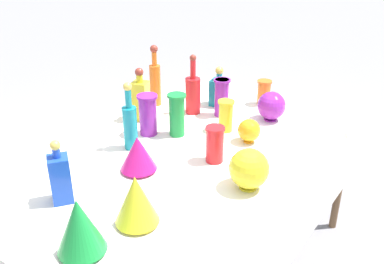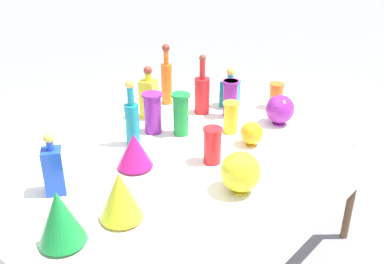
{
  "view_description": "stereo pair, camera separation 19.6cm",
  "coord_description": "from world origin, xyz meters",
  "px_view_note": "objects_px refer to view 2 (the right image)",
  "views": [
    {
      "loc": [
        -1.44,
        -1.02,
        1.72
      ],
      "look_at": [
        0.0,
        0.0,
        0.86
      ],
      "focal_mm": 40.0,
      "sensor_mm": 36.0,
      "label": 1
    },
    {
      "loc": [
        -1.32,
        -1.17,
        1.72
      ],
      "look_at": [
        0.0,
        0.0,
        0.86
      ],
      "focal_mm": 40.0,
      "sensor_mm": 36.0,
      "label": 2
    }
  ],
  "objects_px": {
    "square_decanter_1": "(149,97)",
    "slender_vase_4": "(153,112)",
    "tall_bottle_2": "(167,80)",
    "slender_vase_2": "(181,113)",
    "slender_vase_5": "(230,98)",
    "round_bowl_1": "(241,172)",
    "square_decanter_2": "(230,92)",
    "fluted_vase_1": "(60,217)",
    "round_bowl_2": "(252,133)",
    "slender_vase_3": "(212,144)",
    "fluted_vase_2": "(120,196)",
    "square_decanter_0": "(54,169)",
    "slender_vase_0": "(231,116)",
    "tall_bottle_0": "(132,121)",
    "round_bowl_0": "(280,109)",
    "slender_vase_1": "(276,95)",
    "tall_bottle_1": "(202,93)",
    "fluted_vase_0": "(134,150)"
  },
  "relations": [
    {
      "from": "slender_vase_5",
      "to": "round_bowl_1",
      "type": "distance_m",
      "value": 0.73
    },
    {
      "from": "square_decanter_1",
      "to": "fluted_vase_1",
      "type": "relative_size",
      "value": 1.43
    },
    {
      "from": "tall_bottle_0",
      "to": "fluted_vase_0",
      "type": "bearing_deg",
      "value": -129.33
    },
    {
      "from": "slender_vase_1",
      "to": "round_bowl_2",
      "type": "distance_m",
      "value": 0.51
    },
    {
      "from": "square_decanter_1",
      "to": "fluted_vase_0",
      "type": "xyz_separation_m",
      "value": [
        -0.42,
        -0.35,
        -0.04
      ]
    },
    {
      "from": "square_decanter_1",
      "to": "slender_vase_3",
      "type": "relative_size",
      "value": 1.73
    },
    {
      "from": "tall_bottle_2",
      "to": "slender_vase_4",
      "type": "distance_m",
      "value": 0.39
    },
    {
      "from": "tall_bottle_2",
      "to": "fluted_vase_1",
      "type": "distance_m",
      "value": 1.27
    },
    {
      "from": "fluted_vase_1",
      "to": "round_bowl_2",
      "type": "height_order",
      "value": "fluted_vase_1"
    },
    {
      "from": "square_decanter_0",
      "to": "slender_vase_1",
      "type": "relative_size",
      "value": 1.77
    },
    {
      "from": "tall_bottle_0",
      "to": "fluted_vase_1",
      "type": "height_order",
      "value": "tall_bottle_0"
    },
    {
      "from": "tall_bottle_0",
      "to": "slender_vase_3",
      "type": "relative_size",
      "value": 1.96
    },
    {
      "from": "tall_bottle_1",
      "to": "fluted_vase_0",
      "type": "xyz_separation_m",
      "value": [
        -0.66,
        -0.17,
        -0.03
      ]
    },
    {
      "from": "slender_vase_3",
      "to": "square_decanter_2",
      "type": "bearing_deg",
      "value": 30.37
    },
    {
      "from": "slender_vase_4",
      "to": "fluted_vase_0",
      "type": "relative_size",
      "value": 1.29
    },
    {
      "from": "tall_bottle_2",
      "to": "square_decanter_2",
      "type": "height_order",
      "value": "tall_bottle_2"
    },
    {
      "from": "round_bowl_0",
      "to": "fluted_vase_1",
      "type": "bearing_deg",
      "value": 178.3
    },
    {
      "from": "square_decanter_1",
      "to": "round_bowl_1",
      "type": "bearing_deg",
      "value": -108.19
    },
    {
      "from": "slender_vase_5",
      "to": "square_decanter_1",
      "type": "bearing_deg",
      "value": 132.51
    },
    {
      "from": "slender_vase_3",
      "to": "fluted_vase_0",
      "type": "relative_size",
      "value": 1.04
    },
    {
      "from": "tall_bottle_2",
      "to": "round_bowl_1",
      "type": "height_order",
      "value": "tall_bottle_2"
    },
    {
      "from": "slender_vase_2",
      "to": "fluted_vase_1",
      "type": "distance_m",
      "value": 0.91
    },
    {
      "from": "tall_bottle_0",
      "to": "tall_bottle_1",
      "type": "bearing_deg",
      "value": 0.64
    },
    {
      "from": "tall_bottle_2",
      "to": "round_bowl_2",
      "type": "distance_m",
      "value": 0.69
    },
    {
      "from": "square_decanter_1",
      "to": "fluted_vase_0",
      "type": "bearing_deg",
      "value": -140.05
    },
    {
      "from": "square_decanter_1",
      "to": "slender_vase_1",
      "type": "xyz_separation_m",
      "value": [
        0.58,
        -0.44,
        -0.04
      ]
    },
    {
      "from": "round_bowl_0",
      "to": "square_decanter_0",
      "type": "bearing_deg",
      "value": 164.4
    },
    {
      "from": "slender_vase_1",
      "to": "slender_vase_3",
      "type": "distance_m",
      "value": 0.75
    },
    {
      "from": "slender_vase_0",
      "to": "fluted_vase_0",
      "type": "xyz_separation_m",
      "value": [
        -0.56,
        0.1,
        -0.0
      ]
    },
    {
      "from": "tall_bottle_2",
      "to": "slender_vase_2",
      "type": "distance_m",
      "value": 0.43
    },
    {
      "from": "square_decanter_1",
      "to": "slender_vase_4",
      "type": "distance_m",
      "value": 0.19
    },
    {
      "from": "slender_vase_4",
      "to": "round_bowl_0",
      "type": "relative_size",
      "value": 1.3
    },
    {
      "from": "slender_vase_3",
      "to": "fluted_vase_2",
      "type": "xyz_separation_m",
      "value": [
        -0.53,
        -0.02,
        0.01
      ]
    },
    {
      "from": "square_decanter_2",
      "to": "fluted_vase_0",
      "type": "bearing_deg",
      "value": -172.19
    },
    {
      "from": "tall_bottle_2",
      "to": "slender_vase_0",
      "type": "bearing_deg",
      "value": -97.5
    },
    {
      "from": "square_decanter_1",
      "to": "slender_vase_1",
      "type": "bearing_deg",
      "value": -37.39
    },
    {
      "from": "square_decanter_1",
      "to": "fluted_vase_0",
      "type": "relative_size",
      "value": 1.8
    },
    {
      "from": "square_decanter_1",
      "to": "fluted_vase_1",
      "type": "xyz_separation_m",
      "value": [
        -0.9,
        -0.54,
        -0.01
      ]
    },
    {
      "from": "square_decanter_1",
      "to": "slender_vase_2",
      "type": "distance_m",
      "value": 0.27
    },
    {
      "from": "square_decanter_2",
      "to": "round_bowl_0",
      "type": "bearing_deg",
      "value": -93.24
    },
    {
      "from": "slender_vase_3",
      "to": "fluted_vase_0",
      "type": "distance_m",
      "value": 0.34
    },
    {
      "from": "square_decanter_0",
      "to": "slender_vase_2",
      "type": "bearing_deg",
      "value": -1.12
    },
    {
      "from": "slender_vase_4",
      "to": "fluted_vase_1",
      "type": "bearing_deg",
      "value": -153.64
    },
    {
      "from": "slender_vase_2",
      "to": "slender_vase_4",
      "type": "relative_size",
      "value": 1.04
    },
    {
      "from": "slender_vase_3",
      "to": "fluted_vase_2",
      "type": "distance_m",
      "value": 0.53
    },
    {
      "from": "square_decanter_0",
      "to": "slender_vase_0",
      "type": "distance_m",
      "value": 0.91
    },
    {
      "from": "slender_vase_1",
      "to": "round_bowl_1",
      "type": "xyz_separation_m",
      "value": [
        -0.84,
        -0.35,
        0.01
      ]
    },
    {
      "from": "square_decanter_0",
      "to": "slender_vase_2",
      "type": "xyz_separation_m",
      "value": [
        0.71,
        -0.01,
        0.01
      ]
    },
    {
      "from": "tall_bottle_2",
      "to": "round_bowl_2",
      "type": "height_order",
      "value": "tall_bottle_2"
    },
    {
      "from": "slender_vase_4",
      "to": "round_bowl_1",
      "type": "relative_size",
      "value": 1.22
    }
  ]
}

